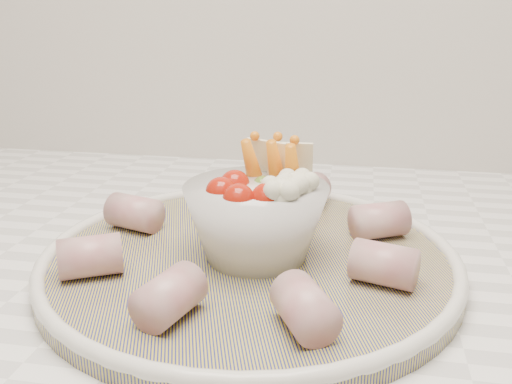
# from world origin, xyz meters

# --- Properties ---
(serving_platter) EXTENTS (0.45, 0.45, 0.02)m
(serving_platter) POSITION_xyz_m (0.12, 1.40, 0.93)
(serving_platter) COLOR navy
(serving_platter) RESTS_ON kitchen_counter
(veggie_bowl) EXTENTS (0.12, 0.12, 0.10)m
(veggie_bowl) POSITION_xyz_m (0.13, 1.40, 0.97)
(veggie_bowl) COLOR silver
(veggie_bowl) RESTS_ON serving_platter
(cured_meat_rolls) EXTENTS (0.29, 0.29, 0.03)m
(cured_meat_rolls) POSITION_xyz_m (0.12, 1.40, 0.95)
(cured_meat_rolls) COLOR #A64B54
(cured_meat_rolls) RESTS_ON serving_platter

